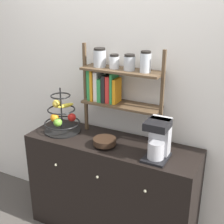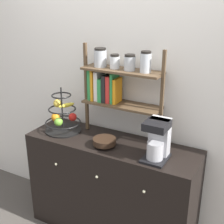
% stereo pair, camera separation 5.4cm
% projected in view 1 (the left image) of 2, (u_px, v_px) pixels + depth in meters
% --- Properties ---
extents(wall_back, '(7.00, 0.05, 2.60)m').
position_uv_depth(wall_back, '(126.00, 84.00, 2.58)').
color(wall_back, silver).
rests_on(wall_back, ground_plane).
extents(sideboard, '(1.43, 0.47, 0.88)m').
position_uv_depth(sideboard, '(111.00, 188.00, 2.67)').
color(sideboard, black).
rests_on(sideboard, ground_plane).
extents(coffee_maker, '(0.17, 0.22, 0.30)m').
position_uv_depth(coffee_maker, '(158.00, 139.00, 2.23)').
color(coffee_maker, black).
rests_on(coffee_maker, sideboard).
extents(fruit_stand, '(0.31, 0.31, 0.39)m').
position_uv_depth(fruit_stand, '(62.00, 118.00, 2.67)').
color(fruit_stand, black).
rests_on(fruit_stand, sideboard).
extents(wooden_bowl, '(0.18, 0.18, 0.07)m').
position_uv_depth(wooden_bowl, '(105.00, 142.00, 2.44)').
color(wooden_bowl, black).
rests_on(wooden_bowl, sideboard).
extents(shelf_hutch, '(0.69, 0.20, 0.75)m').
position_uv_depth(shelf_hutch, '(113.00, 81.00, 2.47)').
color(shelf_hutch, brown).
rests_on(shelf_hutch, sideboard).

